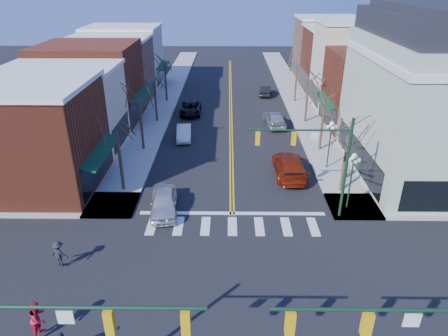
{
  "coord_description": "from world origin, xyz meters",
  "views": [
    {
      "loc": [
        -0.32,
        -16.04,
        15.17
      ],
      "look_at": [
        -0.59,
        9.34,
        2.8
      ],
      "focal_mm": 32.0,
      "sensor_mm": 36.0,
      "label": 1
    }
  ],
  "objects_px": {
    "lamppost_midblock": "(330,137)",
    "pedestrian_dark_b": "(59,254)",
    "car_left_near": "(164,202)",
    "car_left_mid": "(184,133)",
    "pedestrian_red_b": "(39,319)",
    "car_right_near": "(290,166)",
    "victorian_corner": "(444,95)",
    "car_right_far": "(265,91)",
    "car_left_far": "(191,108)",
    "lamppost_corner": "(352,172)",
    "car_right_mid": "(275,119)"
  },
  "relations": [
    {
      "from": "car_left_mid",
      "to": "pedestrian_red_b",
      "type": "relative_size",
      "value": 2.12
    },
    {
      "from": "victorian_corner",
      "to": "lamppost_corner",
      "type": "distance_m",
      "value": 10.89
    },
    {
      "from": "victorian_corner",
      "to": "car_right_near",
      "type": "xyz_separation_m",
      "value": [
        -11.7,
        -0.68,
        -5.8
      ]
    },
    {
      "from": "victorian_corner",
      "to": "pedestrian_red_b",
      "type": "bearing_deg",
      "value": -145.61
    },
    {
      "from": "car_right_mid",
      "to": "car_left_far",
      "type": "bearing_deg",
      "value": -27.61
    },
    {
      "from": "car_right_far",
      "to": "pedestrian_dark_b",
      "type": "bearing_deg",
      "value": 75.23
    },
    {
      "from": "car_right_mid",
      "to": "car_left_near",
      "type": "bearing_deg",
      "value": 57.05
    },
    {
      "from": "lamppost_corner",
      "to": "car_left_far",
      "type": "xyz_separation_m",
      "value": [
        -13.0,
        21.4,
        -2.26
      ]
    },
    {
      "from": "car_right_near",
      "to": "car_right_far",
      "type": "xyz_separation_m",
      "value": [
        0.0,
        24.33,
        -0.19
      ]
    },
    {
      "from": "victorian_corner",
      "to": "car_right_far",
      "type": "xyz_separation_m",
      "value": [
        -11.7,
        23.65,
        -5.99
      ]
    },
    {
      "from": "car_right_far",
      "to": "car_left_near",
      "type": "bearing_deg",
      "value": 79.63
    },
    {
      "from": "lamppost_midblock",
      "to": "car_right_near",
      "type": "height_order",
      "value": "lamppost_midblock"
    },
    {
      "from": "lamppost_corner",
      "to": "pedestrian_red_b",
      "type": "bearing_deg",
      "value": -146.35
    },
    {
      "from": "car_left_mid",
      "to": "car_right_mid",
      "type": "height_order",
      "value": "car_right_mid"
    },
    {
      "from": "car_right_near",
      "to": "car_right_far",
      "type": "height_order",
      "value": "car_right_near"
    },
    {
      "from": "pedestrian_red_b",
      "to": "pedestrian_dark_b",
      "type": "height_order",
      "value": "pedestrian_red_b"
    },
    {
      "from": "car_right_near",
      "to": "pedestrian_red_b",
      "type": "xyz_separation_m",
      "value": [
        -13.69,
        -16.69,
        0.24
      ]
    },
    {
      "from": "car_left_near",
      "to": "car_right_far",
      "type": "height_order",
      "value": "car_left_near"
    },
    {
      "from": "car_left_near",
      "to": "lamppost_midblock",
      "type": "bearing_deg",
      "value": 21.72
    },
    {
      "from": "car_right_mid",
      "to": "pedestrian_dark_b",
      "type": "height_order",
      "value": "pedestrian_dark_b"
    },
    {
      "from": "car_right_near",
      "to": "pedestrian_dark_b",
      "type": "xyz_separation_m",
      "value": [
        -14.65,
        -11.82,
        0.08
      ]
    },
    {
      "from": "lamppost_corner",
      "to": "car_right_near",
      "type": "relative_size",
      "value": 0.73
    },
    {
      "from": "car_left_near",
      "to": "car_left_far",
      "type": "distance_m",
      "value": 21.9
    },
    {
      "from": "car_left_near",
      "to": "car_left_mid",
      "type": "height_order",
      "value": "car_left_near"
    },
    {
      "from": "lamppost_midblock",
      "to": "car_left_far",
      "type": "distance_m",
      "value": 19.91
    },
    {
      "from": "car_left_far",
      "to": "car_right_near",
      "type": "distance_m",
      "value": 18.73
    },
    {
      "from": "lamppost_midblock",
      "to": "pedestrian_dark_b",
      "type": "distance_m",
      "value": 22.34
    },
    {
      "from": "lamppost_corner",
      "to": "pedestrian_red_b",
      "type": "xyz_separation_m",
      "value": [
        -17.09,
        -11.37,
        -1.86
      ]
    },
    {
      "from": "victorian_corner",
      "to": "lamppost_corner",
      "type": "xyz_separation_m",
      "value": [
        -8.3,
        -6.0,
        -3.7
      ]
    },
    {
      "from": "pedestrian_red_b",
      "to": "car_left_far",
      "type": "bearing_deg",
      "value": -4.37
    },
    {
      "from": "lamppost_corner",
      "to": "victorian_corner",
      "type": "bearing_deg",
      "value": 35.86
    },
    {
      "from": "car_left_mid",
      "to": "pedestrian_dark_b",
      "type": "xyz_separation_m",
      "value": [
        -5.05,
        -19.86,
        0.28
      ]
    },
    {
      "from": "car_right_mid",
      "to": "pedestrian_red_b",
      "type": "relative_size",
      "value": 2.61
    },
    {
      "from": "car_right_far",
      "to": "pedestrian_red_b",
      "type": "xyz_separation_m",
      "value": [
        -13.69,
        -41.03,
        0.43
      ]
    },
    {
      "from": "lamppost_midblock",
      "to": "car_right_mid",
      "type": "bearing_deg",
      "value": 107.41
    },
    {
      "from": "lamppost_corner",
      "to": "car_left_far",
      "type": "bearing_deg",
      "value": 121.27
    },
    {
      "from": "car_right_mid",
      "to": "lamppost_midblock",
      "type": "bearing_deg",
      "value": 102.75
    },
    {
      "from": "car_right_near",
      "to": "victorian_corner",
      "type": "bearing_deg",
      "value": -176.96
    },
    {
      "from": "lamppost_midblock",
      "to": "car_left_far",
      "type": "height_order",
      "value": "lamppost_midblock"
    },
    {
      "from": "lamppost_corner",
      "to": "car_right_far",
      "type": "xyz_separation_m",
      "value": [
        -3.4,
        29.65,
        -2.29
      ]
    },
    {
      "from": "car_left_mid",
      "to": "car_right_near",
      "type": "bearing_deg",
      "value": -44.73
    },
    {
      "from": "victorian_corner",
      "to": "car_left_near",
      "type": "relative_size",
      "value": 3.13
    },
    {
      "from": "pedestrian_dark_b",
      "to": "car_left_near",
      "type": "bearing_deg",
      "value": -117.05
    },
    {
      "from": "car_left_far",
      "to": "pedestrian_dark_b",
      "type": "xyz_separation_m",
      "value": [
        -5.05,
        -27.9,
        0.24
      ]
    },
    {
      "from": "victorian_corner",
      "to": "car_right_far",
      "type": "height_order",
      "value": "victorian_corner"
    },
    {
      "from": "lamppost_midblock",
      "to": "pedestrian_red_b",
      "type": "relative_size",
      "value": 2.28
    },
    {
      "from": "victorian_corner",
      "to": "car_left_near",
      "type": "distance_m",
      "value": 23.03
    },
    {
      "from": "lamppost_midblock",
      "to": "car_right_near",
      "type": "xyz_separation_m",
      "value": [
        -3.4,
        -1.18,
        -2.1
      ]
    },
    {
      "from": "car_left_far",
      "to": "car_right_mid",
      "type": "relative_size",
      "value": 1.02
    },
    {
      "from": "car_left_near",
      "to": "car_left_mid",
      "type": "distance_m",
      "value": 13.86
    }
  ]
}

